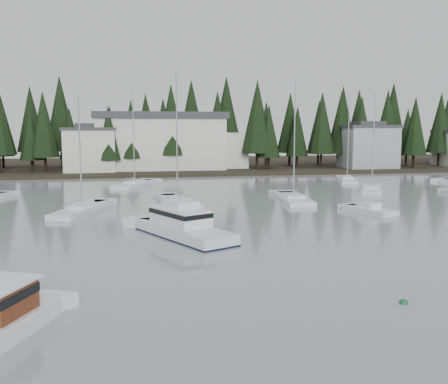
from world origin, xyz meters
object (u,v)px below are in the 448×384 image
(sailboat_0, at_px, (347,181))
(sailboat_5, at_px, (293,200))
(harbor_inn, at_px, (171,142))
(sailboat_11, at_px, (135,185))
(cabin_cruiser_center, at_px, (183,229))
(sailboat_8, at_px, (178,203))
(sailboat_1, at_px, (82,211))
(runabout_1, at_px, (369,211))
(house_west, at_px, (90,149))
(house_east_a, at_px, (368,146))
(sailboat_7, at_px, (372,191))

(sailboat_0, xyz_separation_m, sailboat_5, (-15.16, -18.95, -0.02))
(harbor_inn, height_order, sailboat_11, sailboat_11)
(cabin_cruiser_center, relative_size, sailboat_11, 0.73)
(sailboat_8, distance_m, sailboat_11, 19.16)
(cabin_cruiser_center, distance_m, sailboat_1, 16.14)
(cabin_cruiser_center, height_order, runabout_1, cabin_cruiser_center)
(house_west, xyz_separation_m, sailboat_1, (2.41, -43.07, -4.59))
(harbor_inn, distance_m, cabin_cruiser_center, 60.30)
(cabin_cruiser_center, relative_size, sailboat_0, 0.72)
(sailboat_8, bearing_deg, harbor_inn, -13.01)
(house_west, relative_size, sailboat_1, 0.79)
(sailboat_0, xyz_separation_m, sailboat_1, (-38.47, -22.45, -0.03))
(house_east_a, xyz_separation_m, sailboat_11, (-46.24, -19.91, -4.83))
(sailboat_7, bearing_deg, sailboat_11, 95.65)
(sailboat_7, bearing_deg, sailboat_5, 143.62)
(sailboat_1, height_order, sailboat_11, sailboat_11)
(harbor_inn, bearing_deg, sailboat_11, -106.73)
(sailboat_7, relative_size, sailboat_8, 0.91)
(sailboat_8, height_order, sailboat_11, sailboat_8)
(cabin_cruiser_center, bearing_deg, harbor_inn, -30.26)
(house_east_a, bearing_deg, harbor_inn, 173.64)
(house_west, height_order, house_east_a, house_east_a)
(house_west, bearing_deg, house_east_a, -1.06)
(cabin_cruiser_center, bearing_deg, sailboat_8, -30.44)
(harbor_inn, bearing_deg, cabin_cruiser_center, -93.71)
(house_west, distance_m, sailboat_1, 43.38)
(harbor_inn, xyz_separation_m, sailboat_8, (-2.72, -42.86, -5.70))
(sailboat_7, bearing_deg, sailboat_8, 130.75)
(sailboat_1, bearing_deg, house_west, 22.06)
(sailboat_1, bearing_deg, runabout_1, -82.77)
(harbor_inn, distance_m, sailboat_0, 35.69)
(sailboat_11, bearing_deg, house_east_a, -41.48)
(house_west, xyz_separation_m, sailboat_11, (7.76, -20.91, -4.58))
(harbor_inn, height_order, cabin_cruiser_center, harbor_inn)
(runabout_1, bearing_deg, sailboat_11, 19.49)
(runabout_1, bearing_deg, sailboat_1, 58.71)
(sailboat_1, bearing_deg, sailboat_8, -51.44)
(house_east_a, relative_size, sailboat_8, 0.71)
(sailboat_5, xyz_separation_m, sailboat_7, (13.10, 6.61, 0.01))
(cabin_cruiser_center, height_order, sailboat_8, sailboat_8)
(house_east_a, bearing_deg, house_west, 178.94)
(harbor_inn, relative_size, sailboat_5, 2.07)
(house_west, relative_size, cabin_cruiser_center, 0.92)
(runabout_1, bearing_deg, sailboat_5, 7.59)
(house_west, height_order, sailboat_7, sailboat_7)
(house_east_a, xyz_separation_m, runabout_1, (-23.50, -47.85, -4.77))
(house_east_a, xyz_separation_m, sailboat_7, (-15.18, -31.95, -4.82))
(sailboat_1, xyz_separation_m, sailboat_8, (9.91, 3.55, 0.02))
(house_west, height_order, sailboat_5, sailboat_5)
(harbor_inn, relative_size, sailboat_1, 2.46)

